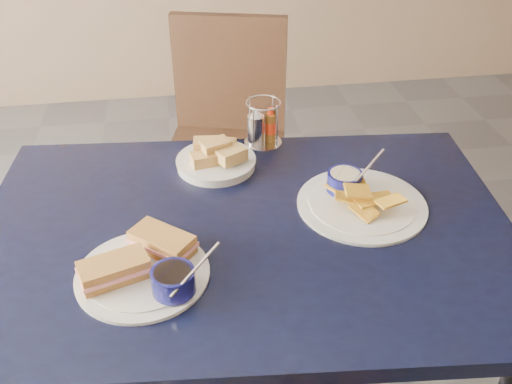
{
  "coord_description": "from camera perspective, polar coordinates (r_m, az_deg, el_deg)",
  "views": [
    {
      "loc": [
        -0.32,
        -0.93,
        1.59
      ],
      "look_at": [
        -0.15,
        0.16,
        0.82
      ],
      "focal_mm": 40.0,
      "sensor_mm": 36.0,
      "label": 1
    }
  ],
  "objects": [
    {
      "name": "dining_table",
      "position": [
        1.39,
        -0.98,
        -5.52
      ],
      "size": [
        1.34,
        0.96,
        0.75
      ],
      "color": "black",
      "rests_on": "ground"
    },
    {
      "name": "chair_far",
      "position": [
        2.25,
        -3.47,
        6.77
      ],
      "size": [
        0.53,
        0.52,
        0.93
      ],
      "color": "black",
      "rests_on": "ground"
    },
    {
      "name": "sandwich_plate",
      "position": [
        1.23,
        -10.88,
        -7.32
      ],
      "size": [
        0.31,
        0.28,
        0.12
      ],
      "color": "white",
      "rests_on": "dining_table"
    },
    {
      "name": "plantain_plate",
      "position": [
        1.44,
        10.07,
        -0.5
      ],
      "size": [
        0.32,
        0.32,
        0.12
      ],
      "color": "white",
      "rests_on": "dining_table"
    },
    {
      "name": "bread_basket",
      "position": [
        1.56,
        -4.0,
        3.42
      ],
      "size": [
        0.21,
        0.21,
        0.08
      ],
      "color": "white",
      "rests_on": "dining_table"
    },
    {
      "name": "condiment_caddy",
      "position": [
        1.66,
        0.55,
        6.59
      ],
      "size": [
        0.11,
        0.11,
        0.14
      ],
      "color": "silver",
      "rests_on": "dining_table"
    }
  ]
}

